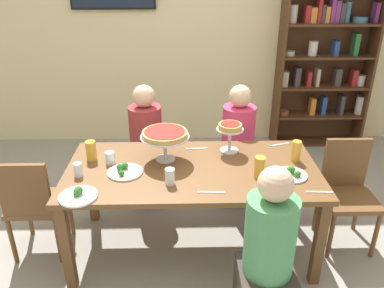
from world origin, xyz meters
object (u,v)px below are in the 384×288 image
Objects in this scene: cutlery_spare_fork at (197,149)px; personal_pizza_stand at (230,131)px; deep_dish_pizza_stand at (165,136)px; salad_plate_near_diner at (124,171)px; diner_far_left at (147,153)px; water_glass_clear_near at (110,158)px; chair_head_east at (347,188)px; salad_plate_spare at (78,195)px; beer_glass_amber_short at (91,151)px; cutlery_knife_far at (320,192)px; water_glass_clear_spare at (78,170)px; cutlery_fork_near at (266,193)px; beer_glass_amber_tall at (296,151)px; water_glass_clear_far at (170,177)px; dining_table at (192,177)px; salad_plate_far_diner at (291,174)px; beer_glass_amber_spare at (260,167)px; bookshelf at (326,50)px; cutlery_fork_far at (211,192)px; diner_near_right at (267,264)px; cutlery_knife_near at (280,144)px; chair_head_west at (34,202)px; diner_far_right at (237,153)px.

personal_pizza_stand is at bearing 166.63° from cutlery_spare_fork.
salad_plate_near_diner is at bearing -145.53° from deep_dish_pizza_stand.
water_glass_clear_near is at bearing -17.35° from diner_far_left.
chair_head_east is 2.07m from salad_plate_spare.
chair_head_east is 3.62× the size of personal_pizza_stand.
beer_glass_amber_short is 0.85× the size of cutlery_knife_far.
salad_plate_spare is at bearing -148.58° from personal_pizza_stand.
cutlery_fork_near is at bearing -11.19° from water_glass_clear_spare.
water_glass_clear_far is at bearing -161.24° from beer_glass_amber_tall.
cutlery_knife_far is (1.59, 0.02, -0.01)m from salad_plate_spare.
dining_table is 19.69× the size of water_glass_clear_near.
salad_plate_far_diner is (0.70, -0.14, 0.10)m from dining_table.
personal_pizza_stand is at bearing 111.68° from beer_glass_amber_spare.
bookshelf is 3.39m from salad_plate_spare.
cutlery_fork_far is at bearing -106.98° from personal_pizza_stand.
cutlery_spare_fork is at bearing 20.05° from diner_near_right.
cutlery_fork_near is at bearing 53.39° from cutlery_knife_near.
cutlery_fork_near reaches higher than dining_table.
diner_near_right is 6.39× the size of cutlery_spare_fork.
salad_plate_spare is (-1.18, 0.37, 0.27)m from diner_near_right.
chair_head_east is 0.63m from cutlery_knife_near.
chair_head_east is at bearing -101.09° from bookshelf.
chair_head_west is 5.67× the size of beer_glass_amber_short.
cutlery_knife_far is (0.36, 0.00, 0.00)m from cutlery_fork_near.
diner_near_right is 1.16m from cutlery_spare_fork.
water_glass_clear_spare is 1.68m from cutlery_knife_far.
beer_glass_amber_tall is 1.57m from beer_glass_amber_short.
salad_plate_near_diner is 1.44× the size of cutlery_spare_fork.
beer_glass_amber_tall is (-0.45, 0.01, 0.34)m from chair_head_east.
personal_pizza_stand is 0.69m from water_glass_clear_far.
cutlery_knife_far is (0.41, 0.39, 0.25)m from diner_near_right.
personal_pizza_stand reaches higher than cutlery_knife_far.
water_glass_clear_spare is (-0.61, -0.24, -0.15)m from deep_dish_pizza_stand.
beer_glass_amber_spare is (0.47, -0.15, 0.16)m from dining_table.
diner_far_right reaches higher than water_glass_clear_far.
water_glass_clear_near is at bearing 42.78° from water_glass_clear_spare.
bookshelf is at bearing 51.15° from dining_table.
salad_plate_far_diner reaches higher than cutlery_fork_far.
personal_pizza_stand is at bearing 56.14° from diner_far_left.
water_glass_clear_spare reaches higher than salad_plate_near_diner.
diner_far_left is 4.81× the size of salad_plate_far_diner.
personal_pizza_stand reaches higher than beer_glass_amber_spare.
beer_glass_amber_short reaches higher than water_glass_clear_near.
cutlery_fork_far is at bearing -56.03° from deep_dish_pizza_stand.
cutlery_knife_near is at bearing -29.49° from chair_head_east.
diner_far_right is at bearing 40.30° from salad_plate_near_diner.
salad_plate_spare is at bearing -170.80° from salad_plate_far_diner.
beer_glass_amber_tall is at bearing -0.78° from chair_head_east.
diner_far_left is at bearing 108.57° from deep_dish_pizza_stand.
cutlery_fork_near is at bearing -74.07° from personal_pizza_stand.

